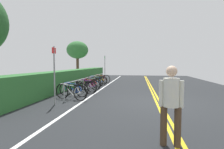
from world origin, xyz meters
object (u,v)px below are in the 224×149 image
at_px(bicycle_1, 74,89).
at_px(bicycle_7, 96,81).
at_px(bicycle_0, 71,92).
at_px(bicycle_5, 90,83).
at_px(bicycle_9, 102,79).
at_px(bike_rack, 90,80).
at_px(sign_post_far, 105,66).
at_px(bicycle_6, 93,82).
at_px(sign_post_near, 54,70).
at_px(bicycle_8, 99,80).
at_px(pedestrian, 171,100).
at_px(tree_mid, 77,50).
at_px(bicycle_3, 85,86).
at_px(bicycle_2, 82,87).
at_px(bicycle_4, 89,85).

height_order(bicycle_1, bicycle_7, bicycle_1).
height_order(bicycle_0, bicycle_5, bicycle_0).
relative_size(bicycle_0, bicycle_9, 1.08).
xyz_separation_m(bike_rack, sign_post_far, (5.23, -0.04, 0.86)).
distance_m(bicycle_0, bicycle_6, 5.02).
xyz_separation_m(bicycle_6, sign_post_near, (-6.13, 0.04, 1.12)).
height_order(bicycle_7, bicycle_8, bicycle_7).
distance_m(bicycle_8, sign_post_far, 2.54).
distance_m(pedestrian, sign_post_near, 5.22).
relative_size(bicycle_5, bicycle_6, 0.98).
xyz_separation_m(bicycle_7, tree_mid, (5.78, 3.62, 2.89)).
bearing_deg(bicycle_6, bicycle_3, -175.72).
height_order(bicycle_1, sign_post_near, sign_post_near).
height_order(bicycle_2, bicycle_7, bicycle_2).
height_order(bicycle_5, sign_post_near, sign_post_near).
distance_m(bicycle_8, bicycle_9, 0.76).
bearing_deg(pedestrian, bicycle_8, 20.17).
bearing_deg(bicycle_0, bicycle_9, 0.58).
xyz_separation_m(bicycle_3, bicycle_4, (0.84, 0.01, 0.00)).
xyz_separation_m(bicycle_2, bicycle_8, (5.06, 0.21, -0.05)).
relative_size(bicycle_1, pedestrian, 1.02).
height_order(bike_rack, bicycle_8, bike_rack).
distance_m(bicycle_5, bicycle_8, 2.61).
bearing_deg(bicycle_3, bicycle_9, 0.51).
height_order(bicycle_4, pedestrian, pedestrian).
xyz_separation_m(bicycle_3, sign_post_far, (6.53, 0.04, 1.16)).
relative_size(pedestrian, tree_mid, 0.39).
bearing_deg(sign_post_near, bicycle_8, -0.57).
distance_m(sign_post_near, tree_mid, 13.39).
distance_m(bicycle_1, bicycle_3, 1.60).
relative_size(bicycle_1, bicycle_5, 1.05).
height_order(bicycle_8, bicycle_9, bicycle_9).
relative_size(bicycle_4, sign_post_far, 0.65).
bearing_deg(sign_post_far, pedestrian, -163.51).
distance_m(bicycle_4, bicycle_5, 0.84).
bearing_deg(bicycle_7, bike_rack, -178.47).
relative_size(bicycle_5, sign_post_far, 0.66).
distance_m(bicycle_3, bicycle_9, 5.03).
xyz_separation_m(bicycle_4, bicycle_8, (3.44, 0.15, -0.00)).
relative_size(sign_post_far, tree_mid, 0.58).
bearing_deg(pedestrian, sign_post_near, 52.39).
height_order(bicycle_4, bicycle_6, bicycle_6).
height_order(sign_post_near, tree_mid, tree_mid).
bearing_deg(bicycle_3, bicycle_6, 4.28).
distance_m(pedestrian, tree_mid, 17.85).
bearing_deg(bicycle_8, bicycle_1, -179.99).
bearing_deg(bicycle_0, bicycle_4, 0.65).
bearing_deg(sign_post_near, pedestrian, -127.61).
bearing_deg(bicycle_1, tree_mid, 18.36).
bearing_deg(bicycle_2, pedestrian, -147.18).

